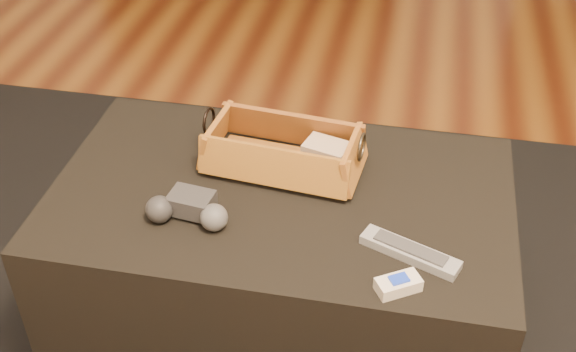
% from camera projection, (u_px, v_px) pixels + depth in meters
% --- Properties ---
extents(area_rug, '(2.60, 2.00, 0.01)m').
position_uv_depth(area_rug, '(278.00, 338.00, 1.79)').
color(area_rug, black).
rests_on(area_rug, floor).
extents(ottoman, '(1.00, 0.60, 0.42)m').
position_uv_depth(ottoman, '(281.00, 261.00, 1.70)').
color(ottoman, black).
rests_on(ottoman, area_rug).
extents(tv_remote, '(0.19, 0.04, 0.02)m').
position_uv_depth(tv_remote, '(274.00, 161.00, 1.62)').
color(tv_remote, black).
rests_on(tv_remote, wicker_basket).
extents(cloth_bundle, '(0.11, 0.09, 0.05)m').
position_uv_depth(cloth_bundle, '(326.00, 154.00, 1.61)').
color(cloth_bundle, tan).
rests_on(cloth_bundle, wicker_basket).
extents(wicker_basket, '(0.37, 0.22, 0.12)m').
position_uv_depth(wicker_basket, '(283.00, 152.00, 1.61)').
color(wicker_basket, '#9A6322').
rests_on(wicker_basket, ottoman).
extents(game_controller, '(0.18, 0.10, 0.06)m').
position_uv_depth(game_controller, '(188.00, 209.00, 1.48)').
color(game_controller, '#28282A').
rests_on(game_controller, ottoman).
extents(silver_remote, '(0.20, 0.12, 0.02)m').
position_uv_depth(silver_remote, '(410.00, 252.00, 1.40)').
color(silver_remote, gray).
rests_on(silver_remote, ottoman).
extents(cream_gadget, '(0.09, 0.08, 0.03)m').
position_uv_depth(cream_gadget, '(398.00, 284.00, 1.33)').
color(cream_gadget, beige).
rests_on(cream_gadget, ottoman).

